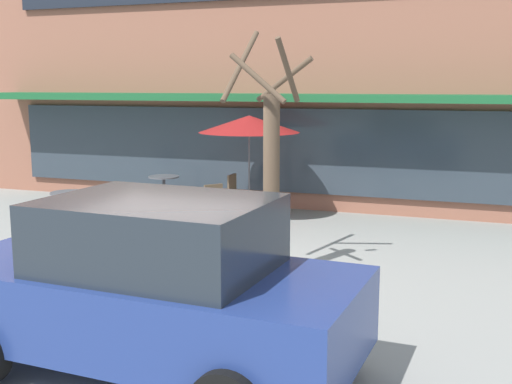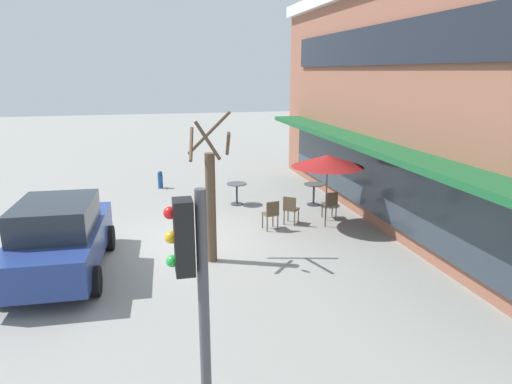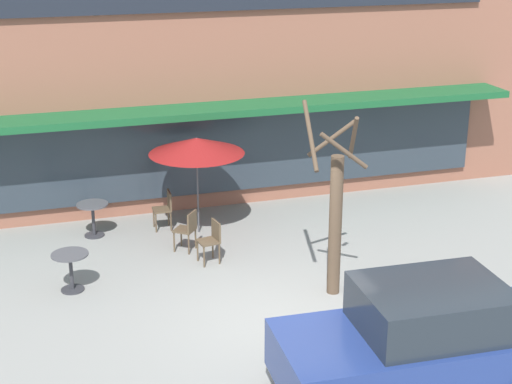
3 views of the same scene
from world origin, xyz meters
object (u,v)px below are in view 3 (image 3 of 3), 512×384
patio_umbrella_green_folded (197,146)px  cafe_chair_2 (212,238)px  street_tree (335,213)px  parked_sedan (422,341)px  cafe_table_near_wall (71,266)px  cafe_table_streetside (93,214)px  cafe_chair_1 (165,207)px  cafe_chair_0 (188,228)px

patio_umbrella_green_folded → cafe_chair_2: patio_umbrella_green_folded is taller
cafe_chair_2 → street_tree: (1.84, -2.01, 1.08)m
patio_umbrella_green_folded → parked_sedan: (1.70, -7.13, -1.14)m
cafe_chair_2 → cafe_table_near_wall: bearing=-170.5°
cafe_table_near_wall → parked_sedan: size_ratio=0.18×
cafe_table_streetside → patio_umbrella_green_folded: 2.77m
patio_umbrella_green_folded → parked_sedan: size_ratio=0.51×
cafe_chair_2 → parked_sedan: parked_sedan is taller
cafe_table_near_wall → street_tree: size_ratio=0.21×
cafe_chair_1 → street_tree: size_ratio=0.25×
cafe_chair_2 → parked_sedan: (1.80, -5.48, 0.35)m
cafe_chair_0 → cafe_table_streetside: bearing=142.1°
cafe_chair_0 → street_tree: (2.18, -2.71, 1.08)m
cafe_chair_0 → parked_sedan: (2.15, -6.18, 0.35)m
street_tree → cafe_table_near_wall: bearing=162.0°
cafe_table_streetside → cafe_chair_1: bearing=-1.6°
cafe_table_streetside → cafe_chair_1: 1.61m
cafe_chair_0 → cafe_chair_2: (0.34, -0.70, 0.00)m
cafe_chair_1 → parked_sedan: bearing=-72.6°
cafe_table_near_wall → cafe_chair_2: 2.90m
cafe_chair_0 → street_tree: street_tree is taller
cafe_table_streetside → patio_umbrella_green_folded: size_ratio=0.35×
cafe_table_streetside → cafe_table_near_wall: bearing=-104.8°
cafe_table_near_wall → cafe_chair_2: cafe_chair_2 is taller
cafe_table_streetside → parked_sedan: bearing=-62.4°
cafe_table_near_wall → parked_sedan: 6.84m
patio_umbrella_green_folded → parked_sedan: patio_umbrella_green_folded is taller
parked_sedan → cafe_chair_1: bearing=107.4°
cafe_chair_2 → street_tree: 2.93m
parked_sedan → cafe_table_near_wall: bearing=133.0°
patio_umbrella_green_folded → cafe_chair_1: patio_umbrella_green_folded is taller
parked_sedan → cafe_table_streetside: bearing=117.6°
patio_umbrella_green_folded → street_tree: 4.07m
cafe_chair_1 → parked_sedan: size_ratio=0.21×
cafe_table_near_wall → cafe_table_streetside: same height
cafe_table_near_wall → street_tree: 5.06m
cafe_table_streetside → cafe_chair_2: 3.03m
cafe_table_near_wall → cafe_chair_2: bearing=9.5°
parked_sedan → cafe_chair_2: bearing=108.2°
cafe_table_streetside → cafe_chair_0: cafe_chair_0 is taller
patio_umbrella_green_folded → cafe_chair_0: size_ratio=2.47×
cafe_table_streetside → cafe_chair_0: bearing=-37.9°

